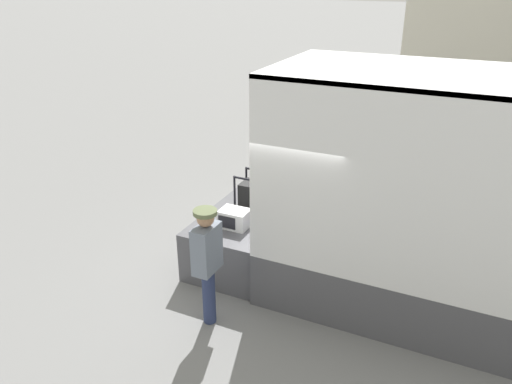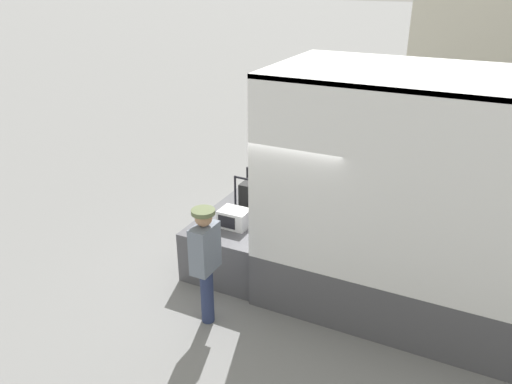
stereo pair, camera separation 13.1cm
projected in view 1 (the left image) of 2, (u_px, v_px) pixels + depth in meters
The scene contains 5 objects.
ground_plane at pixel (279, 267), 8.27m from camera, with size 160.00×160.00×0.00m, color gray.
tailgate_deck at pixel (245, 237), 8.35m from camera, with size 1.27×2.12×0.83m, color #4C4C51.
microwave at pixel (235, 218), 7.75m from camera, with size 0.45×0.35×0.28m.
portable_generator at pixel (256, 195), 8.38m from camera, with size 0.58×0.48×0.59m.
worker_person at pixel (207, 255), 6.57m from camera, with size 0.31×0.44×1.73m.
Camera 1 is at (2.65, -6.54, 4.50)m, focal length 35.00 mm.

